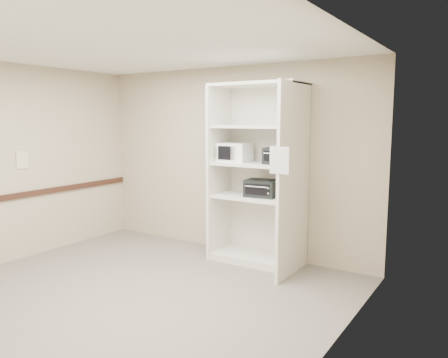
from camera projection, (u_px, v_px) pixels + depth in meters
The scene contains 12 objects.
floor at pixel (136, 293), 4.93m from camera, with size 4.50×4.00×0.01m, color #635E57.
ceiling at pixel (129, 47), 4.56m from camera, with size 4.50×4.00×0.01m, color white.
wall_back at pixel (230, 160), 6.41m from camera, with size 4.50×0.02×2.70m, color #BAA88F.
wall_left at pixel (13, 163), 5.95m from camera, with size 0.02×4.00×2.70m, color #BAA88F.
wall_right at pixel (334, 193), 3.54m from camera, with size 0.02×4.00×2.70m, color #BAA88F.
shelving_unit at pixel (260, 181), 5.84m from camera, with size 1.24×0.92×2.42m.
microwave at pixel (234, 152), 5.99m from camera, with size 0.43×0.32×0.26m, color white.
toaster_oven_upper at pixel (280, 156), 5.62m from camera, with size 0.37×0.28×0.22m, color black.
toaster_oven_lower at pixel (262, 188), 5.82m from camera, with size 0.41×0.31×0.23m, color black.
paper_sign at pixel (279, 160), 4.96m from camera, with size 0.24×0.01×0.31m, color white.
chair_rail at pixel (16, 196), 6.00m from camera, with size 0.04×3.98×0.08m, color #311A11.
wall_poster at pixel (22, 160), 6.05m from camera, with size 0.01×0.17×0.24m, color silver.
Camera 1 is at (3.39, -3.42, 1.94)m, focal length 35.00 mm.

